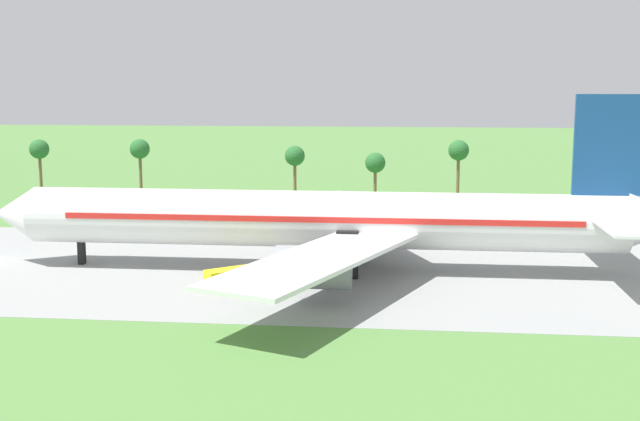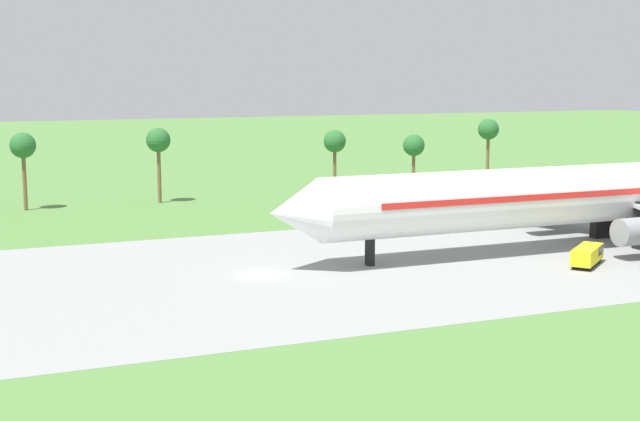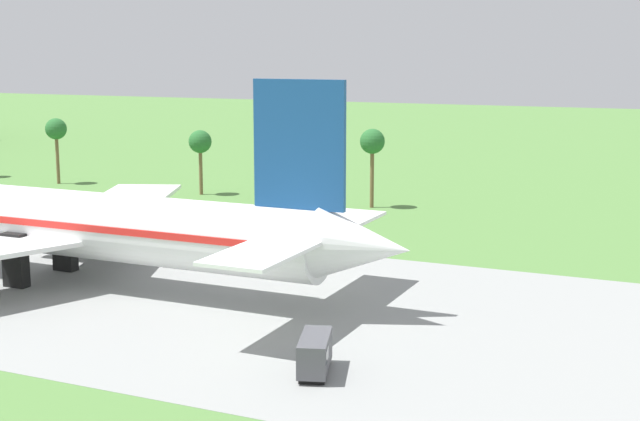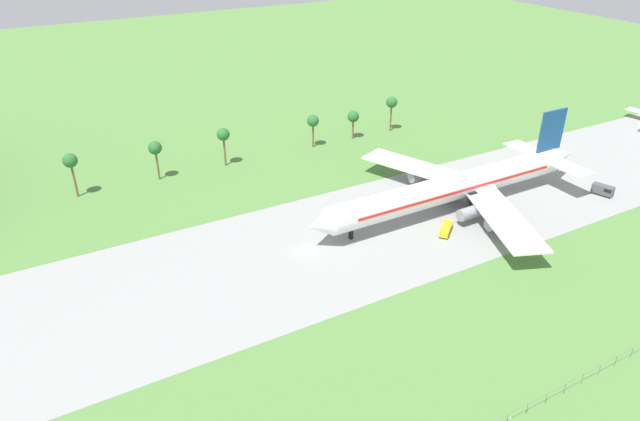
% 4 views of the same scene
% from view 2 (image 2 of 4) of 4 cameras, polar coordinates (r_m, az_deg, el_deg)
% --- Properties ---
extents(ground_plane, '(600.00, 600.00, 0.00)m').
position_cam_2_polar(ground_plane, '(85.74, -3.91, -4.13)').
color(ground_plane, '#517F3D').
extents(taxiway_strip, '(320.00, 44.00, 0.02)m').
position_cam_2_polar(taxiway_strip, '(85.74, -3.91, -4.12)').
color(taxiway_strip, gray).
rests_on(taxiway_strip, ground_plane).
extents(jet_airliner, '(80.90, 61.97, 20.09)m').
position_cam_2_polar(jet_airliner, '(105.26, 18.24, 1.09)').
color(jet_airliner, white).
rests_on(jet_airliner, ground_plane).
extents(baggage_tug, '(5.94, 5.30, 1.94)m').
position_cam_2_polar(baggage_tug, '(93.44, 16.76, -2.74)').
color(baggage_tug, black).
rests_on(baggage_tug, ground_plane).
extents(palm_tree_row, '(100.93, 3.60, 11.78)m').
position_cam_2_polar(palm_tree_row, '(136.94, -5.61, 4.37)').
color(palm_tree_row, brown).
rests_on(palm_tree_row, ground_plane).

